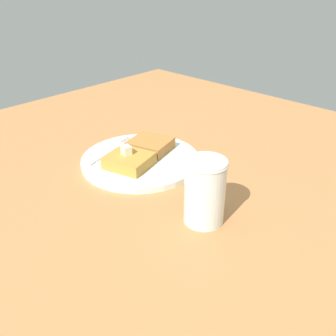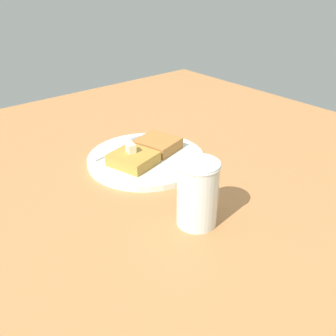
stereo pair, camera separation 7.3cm
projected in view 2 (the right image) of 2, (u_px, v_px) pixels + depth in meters
table_surface at (163, 182)px, 79.36cm from camera, size 129.57×129.57×2.64cm
plate at (146, 158)px, 84.47cm from camera, size 26.39×26.39×1.33cm
toast_slice_left at (133, 159)px, 80.37cm from camera, size 10.25×10.66×2.51cm
toast_slice_middle at (158, 144)px, 86.83cm from camera, size 10.25×10.66×2.51cm
butter_pat_primary at (131, 148)px, 79.87cm from camera, size 2.07×2.22×1.92cm
fork at (122, 146)px, 88.37cm from camera, size 15.84×5.44×0.36cm
syrup_jar at (197, 197)px, 62.52cm from camera, size 7.21×7.21×11.69cm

